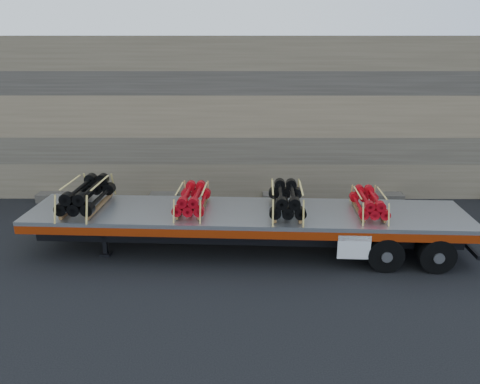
# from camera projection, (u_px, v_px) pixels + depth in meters

# --- Properties ---
(ground) EXTENTS (120.00, 120.00, 0.00)m
(ground) POSITION_uv_depth(u_px,v_px,m) (228.00, 246.00, 16.35)
(ground) COLOR black
(ground) RESTS_ON ground
(rock_wall) EXTENTS (44.00, 3.00, 7.00)m
(rock_wall) POSITION_uv_depth(u_px,v_px,m) (232.00, 116.00, 21.43)
(rock_wall) COLOR #7A6B54
(rock_wall) RESTS_ON ground
(trailer) EXTENTS (14.61, 3.48, 1.45)m
(trailer) POSITION_uv_depth(u_px,v_px,m) (246.00, 231.00, 15.76)
(trailer) COLOR #ABAEB3
(trailer) RESTS_ON ground
(bundle_front) EXTENTS (1.34, 2.50, 0.87)m
(bundle_front) POSITION_uv_depth(u_px,v_px,m) (86.00, 196.00, 15.66)
(bundle_front) COLOR black
(bundle_front) RESTS_ON trailer
(bundle_midfront) EXTENTS (1.11, 2.07, 0.72)m
(bundle_midfront) POSITION_uv_depth(u_px,v_px,m) (192.00, 200.00, 15.51)
(bundle_midfront) COLOR #BB0A14
(bundle_midfront) RESTS_ON trailer
(bundle_midrear) EXTENTS (1.24, 2.31, 0.80)m
(bundle_midrear) POSITION_uv_depth(u_px,v_px,m) (286.00, 200.00, 15.34)
(bundle_midrear) COLOR black
(bundle_midrear) RESTS_ON trailer
(bundle_rear) EXTENTS (1.04, 1.94, 0.67)m
(bundle_rear) POSITION_uv_depth(u_px,v_px,m) (369.00, 203.00, 15.23)
(bundle_rear) COLOR #BB0A14
(bundle_rear) RESTS_ON trailer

